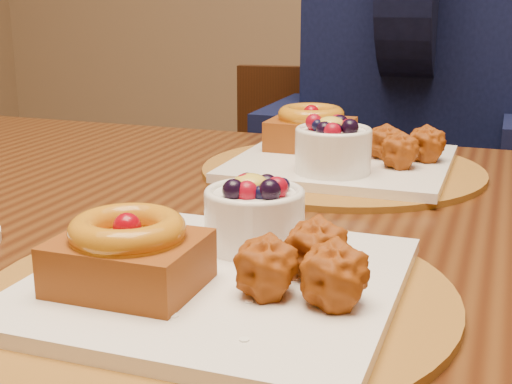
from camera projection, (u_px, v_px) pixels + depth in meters
The scene contains 5 objects.
dining_table at pixel (295, 285), 0.79m from camera, with size 1.60×0.90×0.76m.
place_setting_near at pixel (217, 267), 0.57m from camera, with size 0.38×0.38×0.09m.
place_setting_far at pixel (339, 154), 0.96m from camera, with size 0.38×0.38×0.09m.
chair_far at pixel (319, 249), 1.52m from camera, with size 0.45×0.45×0.84m.
diner at pixel (415, 58), 1.37m from camera, with size 0.50×0.48×0.82m.
Camera 1 is at (0.29, -0.66, 0.99)m, focal length 50.00 mm.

